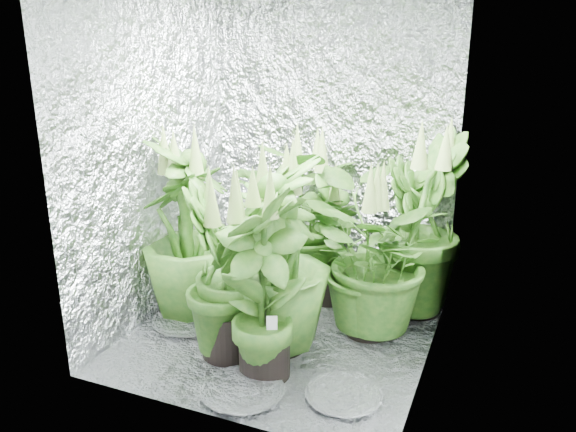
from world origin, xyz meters
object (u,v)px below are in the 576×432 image
(plant_a, at_px, (304,215))
(plant_h, at_px, (277,258))
(plant_e, at_px, (371,258))
(plant_d, at_px, (189,232))
(plant_f, at_px, (263,284))
(plant_b, at_px, (329,242))
(plant_g, at_px, (227,274))
(plant_c, at_px, (421,226))
(circulation_fan, at_px, (407,292))

(plant_a, xyz_separation_m, plant_h, (0.15, -0.77, 0.01))
(plant_e, bearing_deg, plant_d, -169.67)
(plant_f, bearing_deg, plant_a, 100.65)
(plant_b, relative_size, plant_e, 0.89)
(plant_f, height_order, plant_g, plant_f)
(plant_e, height_order, plant_g, plant_g)
(plant_g, bearing_deg, plant_c, 47.40)
(plant_f, relative_size, plant_h, 0.94)
(plant_a, bearing_deg, plant_h, -79.16)
(plant_b, xyz_separation_m, plant_f, (-0.02, -0.92, 0.10))
(plant_c, bearing_deg, plant_h, -130.43)
(plant_b, distance_m, plant_e, 0.47)
(plant_b, height_order, plant_c, plant_c)
(plant_a, relative_size, plant_c, 0.94)
(plant_e, bearing_deg, plant_h, -141.57)
(plant_c, bearing_deg, plant_e, -116.69)
(plant_d, bearing_deg, plant_e, 10.33)
(plant_c, xyz_separation_m, plant_e, (-0.19, -0.39, -0.09))
(plant_c, distance_m, plant_e, 0.44)
(plant_f, bearing_deg, circulation_fan, 60.16)
(plant_f, distance_m, plant_h, 0.29)
(plant_e, distance_m, circulation_fan, 0.45)
(circulation_fan, bearing_deg, plant_a, 179.65)
(plant_e, relative_size, circulation_fan, 2.70)
(plant_a, distance_m, plant_b, 0.28)
(plant_e, xyz_separation_m, plant_g, (-0.62, -0.50, 0.00))
(plant_d, bearing_deg, circulation_fan, 22.20)
(plant_a, height_order, plant_f, plant_a)
(plant_d, height_order, plant_f, plant_d)
(plant_c, distance_m, circulation_fan, 0.40)
(plant_g, distance_m, plant_h, 0.27)
(plant_e, relative_size, plant_h, 0.86)
(plant_b, distance_m, circulation_fan, 0.55)
(plant_a, xyz_separation_m, plant_d, (-0.47, -0.63, 0.02))
(plant_d, bearing_deg, plant_g, -37.14)
(plant_a, distance_m, plant_e, 0.72)
(plant_c, relative_size, plant_d, 1.03)
(plant_f, bearing_deg, plant_h, 100.12)
(plant_h, relative_size, circulation_fan, 3.15)
(plant_b, xyz_separation_m, plant_e, (0.35, -0.31, 0.07))
(plant_f, relative_size, plant_g, 1.05)
(plant_g, relative_size, circulation_fan, 2.81)
(plant_e, bearing_deg, plant_c, 63.31)
(plant_b, bearing_deg, plant_g, -108.73)
(plant_f, bearing_deg, plant_c, 60.67)
(plant_e, height_order, plant_f, plant_f)
(plant_d, distance_m, circulation_fan, 1.34)
(plant_b, height_order, plant_d, plant_d)
(plant_a, distance_m, plant_d, 0.79)
(plant_b, height_order, plant_h, plant_h)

